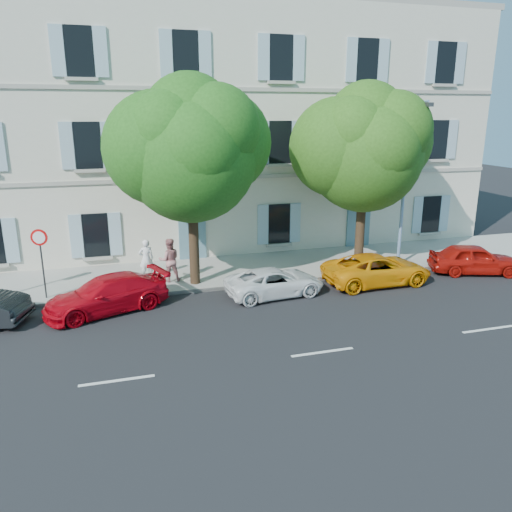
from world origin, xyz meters
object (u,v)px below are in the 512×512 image
object	(u,v)px
car_red_hatchback	(475,259)
road_sign	(40,249)
tree_right	(365,154)
pedestrian_b	(169,260)
car_yellow_supercar	(377,269)
car_red_coupe	(107,294)
street_lamp	(407,176)
car_white_coupe	(275,282)
tree_left	(191,156)
pedestrian_a	(146,259)

from	to	relation	value
car_red_hatchback	road_sign	xyz separation A→B (m)	(-18.10, 1.57, 1.43)
tree_right	pedestrian_b	world-z (taller)	tree_right
car_red_hatchback	pedestrian_b	distance (m)	13.50
car_red_hatchback	car_yellow_supercar	bearing A→B (deg)	109.03
car_red_coupe	street_lamp	world-z (taller)	street_lamp
tree_right	pedestrian_b	xyz separation A→B (m)	(-8.73, 0.02, -4.14)
car_white_coupe	pedestrian_b	bearing A→B (deg)	50.97
tree_right	road_sign	size ratio (longest dim) A/B	2.92
car_red_hatchback	road_sign	bearing A→B (deg)	103.33
road_sign	pedestrian_b	world-z (taller)	road_sign
tree_left	pedestrian_b	size ratio (longest dim) A/B	4.41
tree_left	street_lamp	distance (m)	9.57
car_red_hatchback	tree_left	bearing A→B (deg)	100.33
tree_right	car_red_hatchback	bearing A→B (deg)	-26.27
road_sign	pedestrian_b	xyz separation A→B (m)	(4.80, 0.71, -1.03)
car_red_hatchback	car_red_coupe	bearing A→B (deg)	108.58
car_red_coupe	pedestrian_b	bearing A→B (deg)	113.03
car_red_coupe	road_sign	world-z (taller)	road_sign
car_white_coupe	pedestrian_a	world-z (taller)	pedestrian_a
car_red_coupe	tree_left	xyz separation A→B (m)	(3.51, 1.81, 4.70)
car_red_coupe	car_white_coupe	xyz separation A→B (m)	(6.36, -0.11, -0.10)
street_lamp	pedestrian_b	world-z (taller)	street_lamp
car_white_coupe	tree_left	bearing A→B (deg)	50.01
car_yellow_supercar	street_lamp	xyz separation A→B (m)	(2.10, 1.62, 3.65)
car_red_coupe	tree_left	world-z (taller)	tree_left
car_red_coupe	car_white_coupe	size ratio (longest dim) A/B	1.13
car_red_hatchback	tree_right	size ratio (longest dim) A/B	0.50
road_sign	tree_right	bearing A→B (deg)	2.93
tree_right	road_sign	xyz separation A→B (m)	(-13.52, -0.69, -3.11)
car_yellow_supercar	road_sign	world-z (taller)	road_sign
tree_left	tree_right	world-z (taller)	tree_left
car_yellow_supercar	tree_left	size ratio (longest dim) A/B	0.57
tree_left	pedestrian_a	world-z (taller)	tree_left
car_red_hatchback	tree_left	size ratio (longest dim) A/B	0.48
pedestrian_b	car_white_coupe	bearing A→B (deg)	147.50
car_white_coupe	street_lamp	distance (m)	7.84
pedestrian_a	pedestrian_b	world-z (taller)	pedestrian_b
road_sign	pedestrian_a	distance (m)	4.28
car_white_coupe	road_sign	xyz separation A→B (m)	(-8.61, 1.76, 1.55)
car_red_coupe	pedestrian_b	size ratio (longest dim) A/B	2.44
street_lamp	pedestrian_a	bearing A→B (deg)	173.00
car_red_hatchback	tree_right	distance (m)	6.83
tree_left	road_sign	world-z (taller)	tree_left
car_red_coupe	tree_left	size ratio (longest dim) A/B	0.55
street_lamp	pedestrian_a	world-z (taller)	street_lamp
car_white_coupe	tree_left	distance (m)	5.90
road_sign	pedestrian_b	bearing A→B (deg)	8.46
car_red_hatchback	tree_right	world-z (taller)	tree_right
road_sign	street_lamp	bearing A→B (deg)	-0.05
car_white_coupe	pedestrian_a	bearing A→B (deg)	50.25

